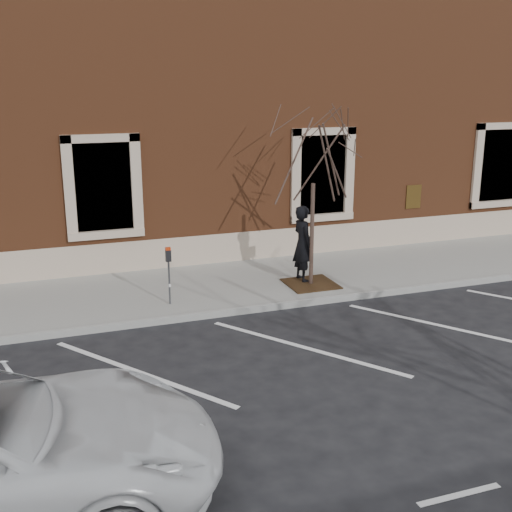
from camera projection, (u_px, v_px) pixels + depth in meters
name	position (u px, v px, depth m)	size (l,w,h in m)	color
ground	(265.00, 310.00, 14.37)	(120.00, 120.00, 0.00)	#28282B
sidewalk_near	(241.00, 284.00, 15.94)	(40.00, 3.50, 0.15)	gray
curb_near	(266.00, 308.00, 14.31)	(40.00, 0.12, 0.15)	#9E9E99
parking_stripes	(305.00, 348.00, 12.38)	(28.00, 4.40, 0.01)	silver
building_civic	(180.00, 111.00, 20.31)	(40.00, 8.62, 8.00)	brown
man	(303.00, 244.00, 15.70)	(0.69, 0.45, 1.90)	black
parking_meter	(169.00, 265.00, 14.08)	(0.12, 0.09, 1.30)	#595B60
tree_grate	(311.00, 284.00, 15.66)	(1.18, 1.18, 0.03)	#372611
sapling	(314.00, 155.00, 14.81)	(2.71, 2.71, 4.52)	#4D382F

